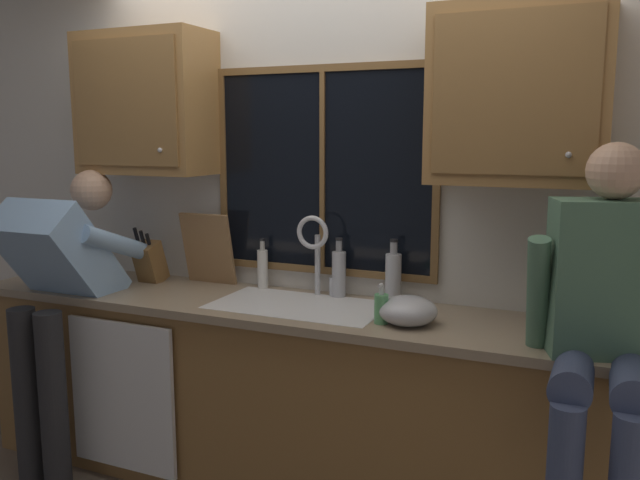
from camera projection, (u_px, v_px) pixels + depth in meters
name	position (u px, v px, depth m)	size (l,w,h in m)	color
back_wall	(331.00, 220.00, 3.30)	(5.79, 0.12, 2.55)	silver
window_glass	(323.00, 171.00, 3.21)	(1.10, 0.02, 0.95)	black
window_frame_top	(323.00, 68.00, 3.12)	(1.17, 0.02, 0.04)	brown
window_frame_bottom	(323.00, 270.00, 3.28)	(1.17, 0.02, 0.04)	brown
window_frame_left	(223.00, 169.00, 3.42)	(0.04, 0.02, 0.95)	brown
window_frame_right	(437.00, 174.00, 2.97)	(0.04, 0.02, 0.95)	brown
window_mullion_center	(322.00, 172.00, 3.20)	(0.02, 0.02, 0.95)	brown
lower_cabinet_run	(302.00, 403.00, 3.12)	(3.39, 0.58, 0.88)	olive
countertop	(300.00, 310.00, 3.03)	(3.45, 0.62, 0.04)	gray
dishwasher_front	(122.00, 396.00, 3.15)	(0.60, 0.02, 0.74)	white
upper_cabinet_left	(146.00, 104.00, 3.38)	(0.70, 0.36, 0.72)	#9E703D
upper_cabinet_right	(519.00, 95.00, 2.64)	(0.70, 0.36, 0.72)	#9E703D
sink	(299.00, 325.00, 3.06)	(0.80, 0.46, 0.21)	silver
faucet	(316.00, 246.00, 3.16)	(0.18, 0.09, 0.40)	silver
person_standing	(59.00, 289.00, 3.23)	(0.53, 0.71, 1.52)	#262628
person_sitting_on_counter	(606.00, 311.00, 2.25)	(0.54, 0.65, 1.26)	#384260
knife_block	(150.00, 262.00, 3.50)	(0.12, 0.18, 0.32)	brown
cutting_board	(208.00, 249.00, 3.45)	(0.29, 0.02, 0.38)	#997047
mixing_bowl	(408.00, 311.00, 2.74)	(0.25, 0.25, 0.12)	#B7B7BC
soap_dispenser	(381.00, 308.00, 2.74)	(0.06, 0.07, 0.17)	#59A566
bottle_green_glass	(263.00, 268.00, 3.36)	(0.05, 0.05, 0.26)	silver
bottle_tall_clear	(393.00, 277.00, 3.07)	(0.08, 0.08, 0.30)	#B7B7BC
bottle_amber_small	(339.00, 273.00, 3.18)	(0.07, 0.07, 0.29)	#B7B7BC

